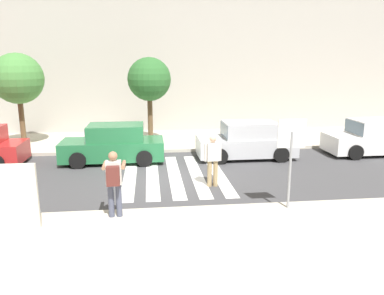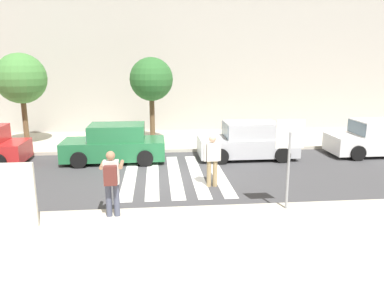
% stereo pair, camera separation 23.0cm
% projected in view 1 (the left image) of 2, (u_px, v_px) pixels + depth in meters
% --- Properties ---
extents(ground_plane, '(120.00, 120.00, 0.00)m').
position_uv_depth(ground_plane, '(175.00, 176.00, 13.43)').
color(ground_plane, '#424244').
extents(sidewalk_near, '(60.00, 6.00, 0.14)m').
position_uv_depth(sidewalk_near, '(197.00, 267.00, 7.41)').
color(sidewalk_near, beige).
rests_on(sidewalk_near, ground).
extents(sidewalk_far, '(60.00, 4.80, 0.14)m').
position_uv_depth(sidewalk_far, '(167.00, 140.00, 19.22)').
color(sidewalk_far, beige).
rests_on(sidewalk_far, ground).
extents(building_facade_far, '(56.00, 4.00, 7.80)m').
position_uv_depth(building_facade_far, '(162.00, 63.00, 22.61)').
color(building_facade_far, '#ADA89E').
rests_on(building_facade_far, ground).
extents(crosswalk_stripe_0, '(0.44, 5.20, 0.01)m').
position_uv_depth(crosswalk_stripe_0, '(130.00, 176.00, 13.44)').
color(crosswalk_stripe_0, silver).
rests_on(crosswalk_stripe_0, ground).
extents(crosswalk_stripe_1, '(0.44, 5.20, 0.01)m').
position_uv_depth(crosswalk_stripe_1, '(152.00, 175.00, 13.53)').
color(crosswalk_stripe_1, silver).
rests_on(crosswalk_stripe_1, ground).
extents(crosswalk_stripe_2, '(0.44, 5.20, 0.01)m').
position_uv_depth(crosswalk_stripe_2, '(174.00, 175.00, 13.62)').
color(crosswalk_stripe_2, silver).
rests_on(crosswalk_stripe_2, ground).
extents(crosswalk_stripe_3, '(0.44, 5.20, 0.01)m').
position_uv_depth(crosswalk_stripe_3, '(196.00, 174.00, 13.71)').
color(crosswalk_stripe_3, silver).
rests_on(crosswalk_stripe_3, ground).
extents(crosswalk_stripe_4, '(0.44, 5.20, 0.01)m').
position_uv_depth(crosswalk_stripe_4, '(218.00, 173.00, 13.80)').
color(crosswalk_stripe_4, silver).
rests_on(crosswalk_stripe_4, ground).
extents(stop_sign, '(0.76, 0.08, 2.44)m').
position_uv_depth(stop_sign, '(291.00, 144.00, 9.84)').
color(stop_sign, gray).
rests_on(stop_sign, sidewalk_near).
extents(photographer_with_backpack, '(0.59, 0.85, 1.72)m').
position_uv_depth(photographer_with_backpack, '(114.00, 179.00, 9.39)').
color(photographer_with_backpack, '#474C60').
rests_on(photographer_with_backpack, sidewalk_near).
extents(pedestrian_crossing, '(0.58, 0.25, 1.72)m').
position_uv_depth(pedestrian_crossing, '(213.00, 158.00, 12.18)').
color(pedestrian_crossing, tan).
rests_on(pedestrian_crossing, ground).
extents(parked_car_green, '(4.10, 1.92, 1.55)m').
position_uv_depth(parked_car_green, '(114.00, 144.00, 15.23)').
color(parked_car_green, '#236B3D').
rests_on(parked_car_green, ground).
extents(parked_car_silver, '(4.10, 1.92, 1.55)m').
position_uv_depth(parked_car_silver, '(247.00, 141.00, 15.85)').
color(parked_car_silver, '#B7BABF').
rests_on(parked_car_silver, ground).
extents(parked_car_white, '(4.10, 1.92, 1.55)m').
position_uv_depth(parked_car_white, '(374.00, 138.00, 16.49)').
color(parked_car_white, white).
rests_on(parked_car_white, ground).
extents(street_tree_west, '(2.30, 2.30, 4.28)m').
position_uv_depth(street_tree_west, '(18.00, 79.00, 16.95)').
color(street_tree_west, brown).
rests_on(street_tree_west, sidewalk_far).
extents(street_tree_center, '(2.04, 2.04, 4.09)m').
position_uv_depth(street_tree_center, '(149.00, 80.00, 17.54)').
color(street_tree_center, brown).
rests_on(street_tree_center, sidewalk_far).
extents(advertising_board, '(1.10, 0.11, 1.60)m').
position_uv_depth(advertising_board, '(14.00, 197.00, 8.78)').
color(advertising_board, beige).
rests_on(advertising_board, sidewalk_near).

